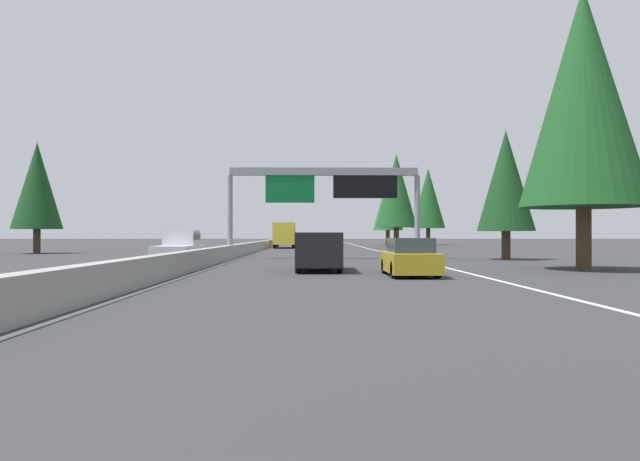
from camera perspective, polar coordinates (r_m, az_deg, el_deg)
The scene contains 18 objects.
ground_plane at distance 62.18m, azimuth -5.48°, elevation -1.85°, with size 320.00×320.00×0.00m, color #2D2D30.
median_barrier at distance 82.14m, azimuth -4.57°, elevation -1.18°, with size 180.00×0.56×0.90m, color gray.
shoulder_stripe_right at distance 72.27m, azimuth 4.31°, elevation -1.64°, with size 160.00×0.16×0.01m, color silver.
shoulder_stripe_median at distance 72.14m, azimuth -4.64°, elevation -1.64°, with size 160.00×0.16×0.01m, color silver.
sign_gantry_overhead at distance 39.56m, azimuth 0.63°, elevation 4.20°, with size 0.50×12.68×5.99m.
sedan_near_center at distance 23.67m, azimuth 8.48°, elevation -2.61°, with size 4.40×1.80×1.47m.
minivan_far_right at distance 26.57m, azimuth -0.16°, elevation -1.79°, with size 5.00×1.95×1.69m.
box_truck_distant_a at distance 71.08m, azimuth -3.36°, elevation -0.37°, with size 8.50×2.40×2.95m.
sedan_far_center at distance 80.34m, azimuth -0.42°, elevation -1.03°, with size 4.40×1.80×1.47m.
sedan_mid_left at distance 94.12m, azimuth 1.48°, elevation -0.94°, with size 4.40×1.80×1.47m.
pickup_far_left at distance 115.61m, azimuth -2.38°, elevation -0.72°, with size 5.60×2.00×1.86m.
oncoming_near at distance 36.88m, azimuth -13.18°, elevation -1.44°, with size 5.60×2.00×1.86m.
conifer_right_foreground at distance 30.61m, azimuth 23.68°, elevation 11.51°, with size 5.72×5.72×12.99m.
conifer_right_near at distance 40.57m, azimuth 17.20°, elevation 4.51°, with size 3.66×3.66×8.33m.
conifer_right_mid at distance 72.68m, azimuth 7.24°, elevation 3.75°, with size 4.94×4.94×11.23m.
conifer_right_far at distance 94.47m, azimuth 10.21°, elevation 3.01°, with size 5.19×5.19×11.80m.
conifer_right_distant at distance 89.33m, azimuth 6.44°, elevation 2.54°, with size 4.45×4.45×10.12m.
conifer_left_near at distance 56.35m, azimuth -25.24°, elevation 3.85°, with size 4.15×4.15×9.43m.
Camera 1 is at (-1.96, -5.02, 1.61)m, focal length 33.77 mm.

